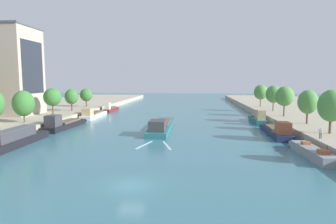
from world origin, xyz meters
TOP-DOWN VIEW (x-y plane):
  - ground_plane at (0.00, 0.00)m, footprint 400.00×400.00m
  - quay_left at (-41.85, 55.00)m, footprint 36.00×170.00m
  - quay_right at (41.85, 55.00)m, footprint 36.00×170.00m
  - barge_midriver at (-0.69, 31.82)m, footprint 4.12×23.26m
  - wake_behind_barge at (0.03, 17.50)m, footprint 5.60×5.90m
  - moored_boat_left_upstream at (-21.53, 14.92)m, footprint 2.78×15.27m
  - moored_boat_left_gap_after at (-21.68, 31.46)m, footprint 3.72×15.27m
  - moored_boat_left_lone at (-21.62, 49.38)m, footprint 3.24×14.93m
  - moored_boat_left_end at (-21.34, 65.23)m, footprint 2.28×11.02m
  - moored_boat_right_midway at (21.93, 12.56)m, footprint 2.55×11.26m
  - moored_boat_right_upstream at (21.42, 27.32)m, footprint 3.33×14.81m
  - moored_boat_right_far at (21.45, 43.39)m, footprint 2.63×12.05m
  - tree_left_far at (-28.46, 28.29)m, footprint 4.31×4.31m
  - tree_left_end_of_row at (-28.53, 40.43)m, footprint 4.25×4.25m
  - tree_left_midway at (-28.27, 50.77)m, footprint 3.69×3.69m
  - tree_left_by_lamp at (-29.03, 63.69)m, footprint 3.95×3.95m
  - tree_right_third at (28.03, 21.21)m, footprint 4.13×4.13m
  - tree_right_nearest at (28.35, 31.61)m, footprint 3.79×3.79m
  - tree_right_distant at (27.47, 43.36)m, footprint 4.28×4.28m
  - tree_right_far at (28.26, 55.84)m, footprint 4.32×4.32m
  - tree_right_past_mid at (27.62, 68.65)m, footprint 4.30×4.30m
  - building_left_far_end at (-40.27, 41.07)m, footprint 13.79×11.84m
  - person_on_quay at (24.76, 16.85)m, footprint 0.51×0.29m

SIDE VIEW (x-z plane):
  - ground_plane at x=0.00m, z-range 0.00..0.00m
  - wake_behind_barge at x=0.03m, z-range 0.00..0.03m
  - moored_boat_right_midway at x=21.93m, z-range -0.52..1.84m
  - quay_left at x=-41.85m, z-range 0.00..1.68m
  - quay_right at x=41.85m, z-range 0.00..1.68m
  - barge_midriver at x=-0.69m, z-range -0.60..2.29m
  - moored_boat_left_lone at x=-21.62m, z-range -0.61..2.38m
  - moored_boat_left_end at x=-21.34m, z-range -0.65..2.43m
  - moored_boat_right_upstream at x=21.42m, z-range -0.65..2.49m
  - moored_boat_left_gap_after at x=-21.68m, z-range -0.71..2.64m
  - moored_boat_right_far at x=21.45m, z-range -0.73..2.76m
  - moored_boat_left_upstream at x=-21.53m, z-range -0.23..2.60m
  - person_on_quay at x=24.76m, z-range 1.80..3.42m
  - tree_left_by_lamp at x=-29.03m, z-range 2.54..8.40m
  - tree_left_far at x=-28.46m, z-range 2.30..8.82m
  - tree_left_midway at x=-28.27m, z-range 2.59..8.70m
  - tree_right_nearest at x=28.35m, z-range 2.66..9.35m
  - tree_left_end_of_row at x=-28.53m, z-range 2.80..9.42m
  - tree_right_third at x=28.03m, z-range 2.63..9.74m
  - tree_right_far at x=28.26m, z-range 2.80..9.92m
  - tree_right_past_mid at x=27.62m, z-range 2.84..9.97m
  - tree_right_distant at x=27.47m, z-range 2.90..10.02m
  - building_left_far_end at x=-40.27m, z-range 1.70..23.54m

